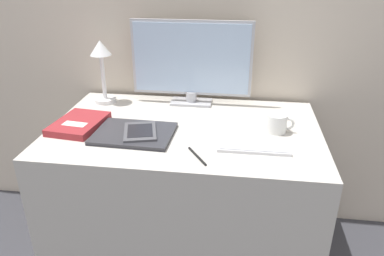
% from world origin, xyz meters
% --- Properties ---
extents(wall_back, '(3.60, 0.05, 2.40)m').
position_xyz_m(wall_back, '(0.00, 0.58, 1.20)').
color(wall_back, beige).
rests_on(wall_back, ground_plane).
extents(desk, '(1.17, 0.75, 0.72)m').
position_xyz_m(desk, '(0.00, 0.15, 0.36)').
color(desk, beige).
rests_on(desk, ground_plane).
extents(monitor, '(0.59, 0.11, 0.41)m').
position_xyz_m(monitor, '(-0.01, 0.44, 0.94)').
color(monitor, '#B7B7BC').
rests_on(monitor, desk).
extents(keyboard, '(0.28, 0.11, 0.01)m').
position_xyz_m(keyboard, '(0.30, -0.01, 0.73)').
color(keyboard, silver).
rests_on(keyboard, desk).
extents(laptop, '(0.33, 0.26, 0.02)m').
position_xyz_m(laptop, '(-0.20, 0.04, 0.73)').
color(laptop, '#232328').
rests_on(laptop, desk).
extents(ereader, '(0.17, 0.21, 0.01)m').
position_xyz_m(ereader, '(-0.17, 0.04, 0.75)').
color(ereader, '#4C4C51').
rests_on(ereader, laptop).
extents(desk_lamp, '(0.11, 0.11, 0.31)m').
position_xyz_m(desk_lamp, '(-0.45, 0.40, 0.93)').
color(desk_lamp, white).
rests_on(desk_lamp, desk).
extents(notebook, '(0.22, 0.28, 0.03)m').
position_xyz_m(notebook, '(-0.46, 0.09, 0.74)').
color(notebook, maroon).
rests_on(notebook, desk).
extents(coffee_mug, '(0.12, 0.08, 0.08)m').
position_xyz_m(coffee_mug, '(0.39, 0.15, 0.76)').
color(coffee_mug, white).
rests_on(coffee_mug, desk).
extents(pen, '(0.09, 0.13, 0.01)m').
position_xyz_m(pen, '(0.09, -0.11, 0.73)').
color(pen, black).
rests_on(pen, desk).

